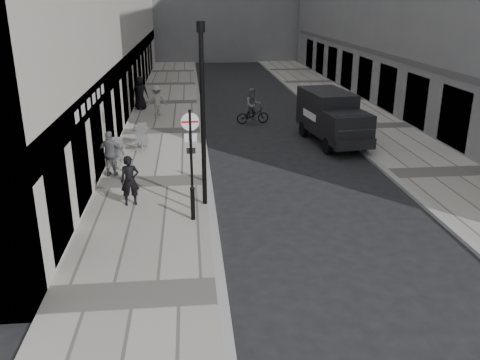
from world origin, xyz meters
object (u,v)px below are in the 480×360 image
(lamppost, at_px, (203,107))
(walking_man, at_px, (130,181))
(panel_van, at_px, (331,115))
(cyclist, at_px, (253,110))
(sign_post, at_px, (191,147))

(lamppost, bearing_deg, walking_man, 176.04)
(panel_van, bearing_deg, cyclist, 119.55)
(cyclist, bearing_deg, panel_van, -60.39)
(lamppost, height_order, panel_van, lamppost)
(sign_post, xyz_separation_m, lamppost, (0.40, 0.43, 1.12))
(lamppost, distance_m, cyclist, 12.27)
(walking_man, distance_m, cyclist, 12.67)
(sign_post, distance_m, lamppost, 1.27)
(walking_man, xyz_separation_m, panel_van, (8.57, 7.16, 0.39))
(walking_man, bearing_deg, sign_post, -27.30)
(walking_man, xyz_separation_m, lamppost, (2.39, -0.17, 2.37))
(walking_man, relative_size, cyclist, 0.85)
(panel_van, bearing_deg, lamppost, -137.03)
(lamppost, xyz_separation_m, panel_van, (6.18, 7.33, -1.98))
(walking_man, xyz_separation_m, cyclist, (5.40, 11.45, -0.19))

